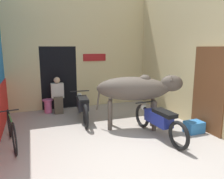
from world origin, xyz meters
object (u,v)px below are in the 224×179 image
motorcycle_near (158,120)px  bicycle (11,130)px  motorcycle_far (82,105)px  cow (137,89)px  crate (194,127)px  shopkeeper_seated (58,94)px  plastic_stool (48,106)px

motorcycle_near → bicycle: (-3.18, 0.73, -0.08)m
motorcycle_near → motorcycle_far: 2.32m
cow → bicycle: size_ratio=1.31×
motorcycle_far → crate: motorcycle_far is taller
bicycle → shopkeeper_seated: bearing=59.3°
motorcycle_near → motorcycle_far: (-1.38, 1.86, 0.01)m
motorcycle_far → crate: (2.37, -1.94, -0.29)m
motorcycle_far → bicycle: bearing=-147.9°
bicycle → plastic_stool: size_ratio=3.83×
motorcycle_near → motorcycle_far: bearing=126.4°
cow → shopkeeper_seated: 2.75m
shopkeeper_seated → crate: bearing=-44.4°
bicycle → crate: (4.17, -0.80, -0.20)m
shopkeeper_seated → crate: (2.94, -2.88, -0.47)m
motorcycle_near → bicycle: size_ratio=1.21×
cow → bicycle: cow is taller
shopkeeper_seated → crate: 4.14m
plastic_stool → motorcycle_near: bearing=-52.4°
shopkeeper_seated → plastic_stool: 0.50m
cow → crate: cow is taller
motorcycle_near → shopkeeper_seated: shopkeeper_seated is taller
motorcycle_far → bicycle: 2.13m
cow → motorcycle_far: 1.74m
motorcycle_far → bicycle: size_ratio=1.25×
motorcycle_near → crate: size_ratio=4.62×
cow → plastic_stool: size_ratio=5.01×
motorcycle_near → plastic_stool: motorcycle_near is taller
shopkeeper_seated → motorcycle_far: bearing=-58.5°
motorcycle_far → plastic_stool: (-0.88, 1.07, -0.20)m
bicycle → crate: bearing=-10.9°
plastic_stool → bicycle: bearing=-112.8°
motorcycle_near → bicycle: bearing=167.1°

